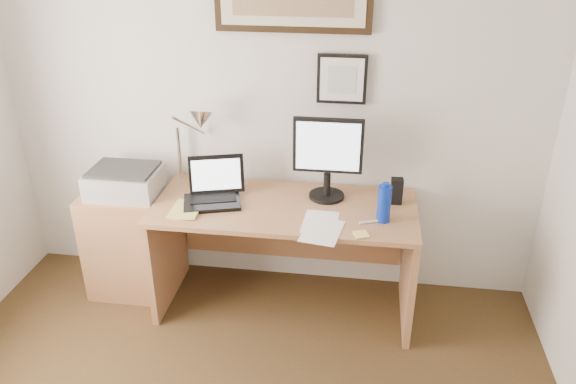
% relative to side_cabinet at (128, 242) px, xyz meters
% --- Properties ---
extents(wall_back, '(3.50, 0.02, 2.50)m').
position_rel_side_cabinet_xyz_m(wall_back, '(0.92, 0.32, 0.89)').
color(wall_back, silver).
rests_on(wall_back, ground).
extents(side_cabinet, '(0.50, 0.40, 0.73)m').
position_rel_side_cabinet_xyz_m(side_cabinet, '(0.00, 0.00, 0.00)').
color(side_cabinet, '#9B6741').
rests_on(side_cabinet, floor).
extents(water_bottle, '(0.08, 0.08, 0.22)m').
position_rel_side_cabinet_xyz_m(water_bottle, '(1.66, -0.16, 0.50)').
color(water_bottle, '#0C2AA7').
rests_on(water_bottle, desk).
extents(bottle_cap, '(0.04, 0.04, 0.02)m').
position_rel_side_cabinet_xyz_m(bottle_cap, '(1.66, -0.16, 0.62)').
color(bottle_cap, '#0C2AA7').
rests_on(bottle_cap, water_bottle).
extents(speaker, '(0.07, 0.07, 0.16)m').
position_rel_side_cabinet_xyz_m(speaker, '(1.74, 0.08, 0.47)').
color(speaker, black).
rests_on(speaker, desk).
extents(paper_sheet_a, '(0.21, 0.29, 0.00)m').
position_rel_side_cabinet_xyz_m(paper_sheet_a, '(1.30, -0.23, 0.39)').
color(paper_sheet_a, white).
rests_on(paper_sheet_a, desk).
extents(paper_sheet_b, '(0.25, 0.32, 0.00)m').
position_rel_side_cabinet_xyz_m(paper_sheet_b, '(1.32, -0.33, 0.39)').
color(paper_sheet_b, white).
rests_on(paper_sheet_b, desk).
extents(sticky_pad, '(0.10, 0.10, 0.01)m').
position_rel_side_cabinet_xyz_m(sticky_pad, '(1.54, -0.35, 0.39)').
color(sticky_pad, '#FFF278').
rests_on(sticky_pad, desk).
extents(marker_pen, '(0.14, 0.06, 0.02)m').
position_rel_side_cabinet_xyz_m(marker_pen, '(1.59, -0.20, 0.39)').
color(marker_pen, white).
rests_on(marker_pen, desk).
extents(book, '(0.17, 0.23, 0.02)m').
position_rel_side_cabinet_xyz_m(book, '(0.41, -0.21, 0.39)').
color(book, '#E3D56B').
rests_on(book, desk).
extents(desk, '(1.60, 0.70, 0.75)m').
position_rel_side_cabinet_xyz_m(desk, '(1.07, 0.04, 0.15)').
color(desk, '#9B6741').
rests_on(desk, floor).
extents(laptop, '(0.39, 0.38, 0.26)m').
position_rel_side_cabinet_xyz_m(laptop, '(0.63, -0.05, 0.44)').
color(laptop, black).
rests_on(laptop, desk).
extents(lcd_monitor, '(0.42, 0.22, 0.52)m').
position_rel_side_cabinet_xyz_m(lcd_monitor, '(1.31, 0.09, 0.68)').
color(lcd_monitor, black).
rests_on(lcd_monitor, desk).
extents(printer, '(0.44, 0.34, 0.18)m').
position_rel_side_cabinet_xyz_m(printer, '(0.04, 0.00, 0.45)').
color(printer, '#A3A3A6').
rests_on(printer, side_cabinet).
extents(desk_lamp, '(0.29, 0.27, 0.53)m').
position_rel_side_cabinet_xyz_m(desk_lamp, '(0.51, 0.13, 0.82)').
color(desk_lamp, silver).
rests_on(desk_lamp, desk).
extents(picture_small, '(0.30, 0.03, 0.30)m').
position_rel_side_cabinet_xyz_m(picture_small, '(1.37, 0.29, 1.09)').
color(picture_small, black).
rests_on(picture_small, wall_back).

